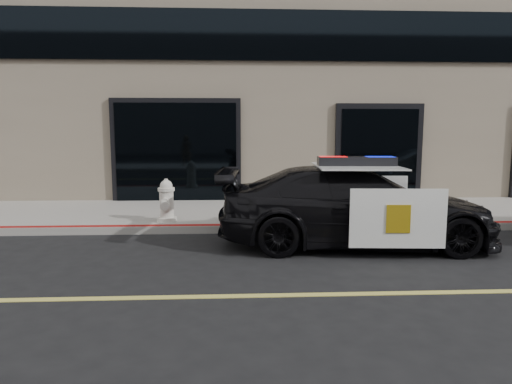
{
  "coord_description": "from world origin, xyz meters",
  "views": [
    {
      "loc": [
        0.52,
        -5.4,
        2.04
      ],
      "look_at": [
        0.9,
        2.2,
        1.0
      ],
      "focal_mm": 32.0,
      "sensor_mm": 36.0,
      "label": 1
    }
  ],
  "objects": [
    {
      "name": "ground",
      "position": [
        0.0,
        0.0,
        0.0
      ],
      "size": [
        120.0,
        120.0,
        0.0
      ],
      "primitive_type": "plane",
      "color": "black",
      "rests_on": "ground"
    },
    {
      "name": "sidewalk_n",
      "position": [
        0.0,
        5.25,
        0.07
      ],
      "size": [
        60.0,
        3.5,
        0.15
      ],
      "primitive_type": "cube",
      "color": "gray",
      "rests_on": "ground"
    },
    {
      "name": "building_n",
      "position": [
        0.0,
        10.5,
        6.0
      ],
      "size": [
        60.0,
        7.0,
        12.0
      ],
      "primitive_type": "cube",
      "color": "#756856",
      "rests_on": "ground"
    },
    {
      "name": "police_car",
      "position": [
        2.67,
        2.44,
        0.71
      ],
      "size": [
        2.64,
        5.1,
        1.58
      ],
      "color": "black",
      "rests_on": "ground"
    },
    {
      "name": "fire_hydrant",
      "position": [
        -0.87,
        3.99,
        0.57
      ],
      "size": [
        0.4,
        0.56,
        0.89
      ],
      "color": "silver",
      "rests_on": "sidewalk_n"
    }
  ]
}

